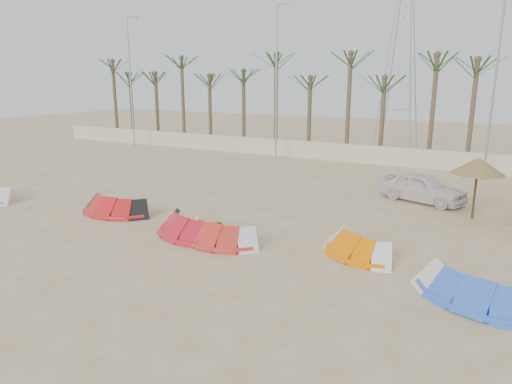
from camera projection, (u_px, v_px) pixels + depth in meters
The scene contains 14 objects.
ground at pixel (164, 273), 14.26m from camera, with size 120.00×120.00×0.00m, color beige.
boundary_wall at pixel (363, 154), 32.83m from camera, with size 60.00×0.30×1.30m, color beige.
palm_line at pixel (382, 71), 32.40m from camera, with size 52.00×4.00×7.70m.
lamp_a at pixel (131, 81), 39.21m from camera, with size 1.25×0.14×11.00m.
lamp_b at pixel (277, 81), 32.68m from camera, with size 1.25×0.14×11.00m.
lamp_c at pixel (496, 81), 26.15m from camera, with size 1.25×0.14×11.00m.
pylon at pixel (394, 153), 37.63m from camera, with size 3.00×3.00×14.00m, color #A5A8AD, non-canonical shape.
kite_red_left at pixel (119, 204), 20.55m from camera, with size 3.53×1.76×0.90m.
kite_red_mid at pixel (193, 224), 17.69m from camera, with size 3.69×2.31×0.90m.
kite_red_right at pixel (222, 231), 16.88m from camera, with size 3.27×1.60×0.90m.
kite_orange at pixel (358, 243), 15.66m from camera, with size 3.36×2.55×0.90m.
kite_blue at pixel (483, 286), 12.39m from camera, with size 3.97×2.43×0.90m.
parasol_left at pixel (478, 166), 19.28m from camera, with size 2.21×2.21×2.67m.
car at pixel (423, 188), 22.36m from camera, with size 1.68×4.18×1.42m, color white.
Camera 1 is at (8.88, -10.22, 5.88)m, focal length 32.00 mm.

